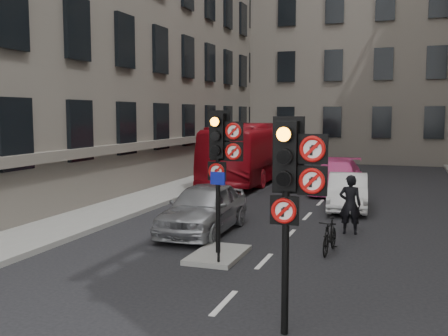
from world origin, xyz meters
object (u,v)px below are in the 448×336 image
Objects in this scene: signal_far at (221,151)px; car_white at (348,192)px; info_sign at (218,204)px; car_pink at (337,176)px; motorcycle at (330,236)px; motorcyclist at (350,204)px; signal_near at (292,179)px; car_silver at (204,208)px; bus_red at (254,152)px.

car_white is (2.31, 7.90, -2.03)m from signal_far.
car_pink is at bearing 93.38° from info_sign.
motorcycle is 2.46m from motorcyclist.
signal_near reaches higher than car_pink.
car_pink is 2.36× the size of info_sign.
motorcyclist is (1.41, -8.39, 0.16)m from car_pink.
car_white is 4.31m from car_pink.
signal_far is at bearing -111.27° from car_white.
car_silver is at bearing -129.50° from car_white.
car_pink is 13.00m from info_sign.
motorcyclist reaches higher than car_silver.
bus_red is (-5.99, 19.01, -1.03)m from signal_near.
signal_far is 3.63m from motorcycle.
bus_red is (-3.39, 15.01, -1.15)m from signal_far.
car_silver is 2.06× the size of info_sign.
signal_near is at bearing -44.64° from info_sign.
car_pink is (2.81, 9.65, -0.02)m from car_silver.
car_silver is 0.40× the size of bus_red.
bus_red is at bearing 102.71° from signal_far.
car_pink is at bearing 100.30° from motorcycle.
motorcyclist reaches higher than car_white.
signal_near is at bearing -84.92° from motorcycle.
signal_far is at bearing -148.15° from motorcycle.
bus_red reaches higher than car_white.
motorcyclist is 5.25m from info_sign.
bus_red reaches higher than car_silver.
bus_red is at bearing 98.22° from car_silver.
car_pink is 10.86m from motorcycle.
bus_red is at bearing 149.07° from car_pink.
bus_red is 7.32× the size of motorcycle.
signal_far is at bearing -96.17° from car_pink.
signal_far is 0.81× the size of car_silver.
signal_near is 1.99× the size of motorcyclist.
car_silver is (-4.03, 6.46, -1.83)m from signal_near.
signal_far is 8.48m from car_white.
info_sign is at bearing 126.81° from signal_near.
signal_far is (-2.60, 4.00, 0.12)m from signal_near.
signal_far reaches higher than car_pink.
car_pink is at bearing 94.32° from signal_near.
signal_near reaches higher than motorcyclist.
car_pink is 2.82× the size of motorcyclist.
car_white is 6.59m from motorcycle.
info_sign is (1.64, -3.28, 0.75)m from car_silver.
motorcycle is 0.85× the size of motorcyclist.
signal_far is 4.99m from motorcyclist.
car_silver is 3.74m from info_sign.
car_silver is 1.09× the size of car_white.
car_white is 2.67× the size of motorcycle.
car_white is 1.89× the size of info_sign.
signal_near is at bearing -72.85° from bus_red.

